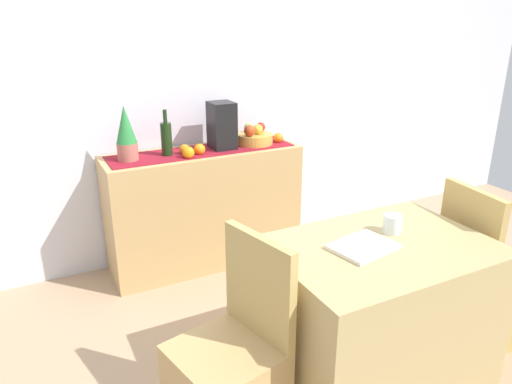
{
  "coord_description": "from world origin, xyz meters",
  "views": [
    {
      "loc": [
        -1.26,
        -2.06,
        1.71
      ],
      "look_at": [
        -0.03,
        0.34,
        0.71
      ],
      "focal_mm": 33.47,
      "sensor_mm": 36.0,
      "label": 1
    }
  ],
  "objects_px": {
    "wine_bottle": "(166,138)",
    "potted_plant": "(126,134)",
    "open_book": "(363,246)",
    "sideboard_console": "(205,208)",
    "fruit_bowl": "(255,139)",
    "coffee_maker": "(222,126)",
    "coffee_cup": "(392,224)",
    "chair_near_window": "(229,384)",
    "dining_table": "(375,314)",
    "chair_by_corner": "(482,293)"
  },
  "relations": [
    {
      "from": "wine_bottle",
      "to": "potted_plant",
      "type": "relative_size",
      "value": 0.87
    },
    {
      "from": "open_book",
      "to": "sideboard_console",
      "type": "bearing_deg",
      "value": 86.16
    },
    {
      "from": "fruit_bowl",
      "to": "coffee_maker",
      "type": "bearing_deg",
      "value": 180.0
    },
    {
      "from": "open_book",
      "to": "coffee_cup",
      "type": "relative_size",
      "value": 3.15
    },
    {
      "from": "fruit_bowl",
      "to": "coffee_cup",
      "type": "bearing_deg",
      "value": -89.72
    },
    {
      "from": "sideboard_console",
      "to": "open_book",
      "type": "height_order",
      "value": "sideboard_console"
    },
    {
      "from": "coffee_cup",
      "to": "potted_plant",
      "type": "bearing_deg",
      "value": 122.55
    },
    {
      "from": "coffee_cup",
      "to": "chair_near_window",
      "type": "xyz_separation_m",
      "value": [
        -0.9,
        -0.08,
        -0.52
      ]
    },
    {
      "from": "fruit_bowl",
      "to": "wine_bottle",
      "type": "relative_size",
      "value": 0.84
    },
    {
      "from": "dining_table",
      "to": "chair_near_window",
      "type": "bearing_deg",
      "value": 179.73
    },
    {
      "from": "fruit_bowl",
      "to": "chair_by_corner",
      "type": "relative_size",
      "value": 0.29
    },
    {
      "from": "sideboard_console",
      "to": "coffee_cup",
      "type": "distance_m",
      "value": 1.53
    },
    {
      "from": "coffee_cup",
      "to": "chair_by_corner",
      "type": "relative_size",
      "value": 0.1
    },
    {
      "from": "fruit_bowl",
      "to": "chair_near_window",
      "type": "height_order",
      "value": "fruit_bowl"
    },
    {
      "from": "coffee_cup",
      "to": "chair_by_corner",
      "type": "xyz_separation_m",
      "value": [
        0.64,
        -0.08,
        -0.52
      ]
    },
    {
      "from": "wine_bottle",
      "to": "open_book",
      "type": "distance_m",
      "value": 1.57
    },
    {
      "from": "coffee_maker",
      "to": "open_book",
      "type": "height_order",
      "value": "coffee_maker"
    },
    {
      "from": "potted_plant",
      "to": "coffee_cup",
      "type": "xyz_separation_m",
      "value": [
        0.91,
        -1.43,
        -0.23
      ]
    },
    {
      "from": "coffee_maker",
      "to": "dining_table",
      "type": "distance_m",
      "value": 1.65
    },
    {
      "from": "potted_plant",
      "to": "wine_bottle",
      "type": "bearing_deg",
      "value": 0.0
    },
    {
      "from": "fruit_bowl",
      "to": "dining_table",
      "type": "bearing_deg",
      "value": -94.56
    },
    {
      "from": "sideboard_console",
      "to": "fruit_bowl",
      "type": "xyz_separation_m",
      "value": [
        0.4,
        0.0,
        0.46
      ]
    },
    {
      "from": "fruit_bowl",
      "to": "chair_near_window",
      "type": "distance_m",
      "value": 1.86
    },
    {
      "from": "fruit_bowl",
      "to": "coffee_maker",
      "type": "xyz_separation_m",
      "value": [
        -0.25,
        0.0,
        0.12
      ]
    },
    {
      "from": "dining_table",
      "to": "open_book",
      "type": "bearing_deg",
      "value": 171.72
    },
    {
      "from": "coffee_cup",
      "to": "chair_near_window",
      "type": "relative_size",
      "value": 0.1
    },
    {
      "from": "wine_bottle",
      "to": "dining_table",
      "type": "distance_m",
      "value": 1.71
    },
    {
      "from": "chair_near_window",
      "to": "sideboard_console",
      "type": "bearing_deg",
      "value": 72.11
    },
    {
      "from": "fruit_bowl",
      "to": "chair_near_window",
      "type": "xyz_separation_m",
      "value": [
        -0.89,
        -1.51,
        -0.62
      ]
    },
    {
      "from": "dining_table",
      "to": "open_book",
      "type": "xyz_separation_m",
      "value": [
        -0.1,
        0.01,
        0.38
      ]
    },
    {
      "from": "fruit_bowl",
      "to": "open_book",
      "type": "height_order",
      "value": "fruit_bowl"
    },
    {
      "from": "coffee_maker",
      "to": "dining_table",
      "type": "relative_size",
      "value": 0.32
    },
    {
      "from": "dining_table",
      "to": "open_book",
      "type": "height_order",
      "value": "open_book"
    },
    {
      "from": "chair_by_corner",
      "to": "coffee_cup",
      "type": "bearing_deg",
      "value": 172.65
    },
    {
      "from": "sideboard_console",
      "to": "wine_bottle",
      "type": "height_order",
      "value": "wine_bottle"
    },
    {
      "from": "sideboard_console",
      "to": "chair_by_corner",
      "type": "xyz_separation_m",
      "value": [
        1.05,
        -1.51,
        -0.15
      ]
    },
    {
      "from": "wine_bottle",
      "to": "open_book",
      "type": "height_order",
      "value": "wine_bottle"
    },
    {
      "from": "fruit_bowl",
      "to": "chair_by_corner",
      "type": "xyz_separation_m",
      "value": [
        0.65,
        -1.51,
        -0.62
      ]
    },
    {
      "from": "coffee_cup",
      "to": "fruit_bowl",
      "type": "bearing_deg",
      "value": 90.28
    },
    {
      "from": "potted_plant",
      "to": "dining_table",
      "type": "bearing_deg",
      "value": -62.61
    },
    {
      "from": "open_book",
      "to": "dining_table",
      "type": "bearing_deg",
      "value": -18.97
    },
    {
      "from": "coffee_maker",
      "to": "chair_near_window",
      "type": "distance_m",
      "value": 1.8
    },
    {
      "from": "potted_plant",
      "to": "open_book",
      "type": "xyz_separation_m",
      "value": [
        0.68,
        -1.5,
        -0.27
      ]
    },
    {
      "from": "potted_plant",
      "to": "chair_near_window",
      "type": "height_order",
      "value": "potted_plant"
    },
    {
      "from": "sideboard_console",
      "to": "open_book",
      "type": "distance_m",
      "value": 1.55
    },
    {
      "from": "open_book",
      "to": "chair_near_window",
      "type": "distance_m",
      "value": 0.82
    },
    {
      "from": "open_book",
      "to": "wine_bottle",
      "type": "bearing_deg",
      "value": 95.22
    },
    {
      "from": "potted_plant",
      "to": "chair_by_corner",
      "type": "height_order",
      "value": "potted_plant"
    },
    {
      "from": "fruit_bowl",
      "to": "potted_plant",
      "type": "bearing_deg",
      "value": -180.0
    },
    {
      "from": "potted_plant",
      "to": "open_book",
      "type": "distance_m",
      "value": 1.67
    }
  ]
}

